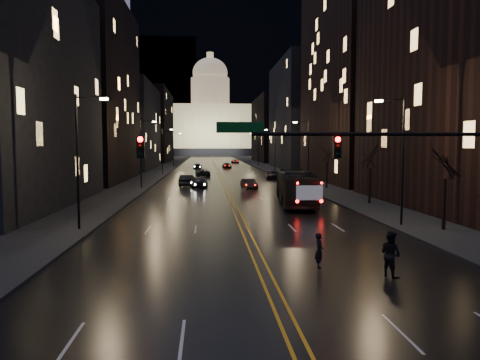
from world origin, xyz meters
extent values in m
plane|color=black|center=(0.00, 0.00, 0.00)|extent=(900.00, 900.00, 0.00)
cube|color=black|center=(0.00, 130.00, 0.01)|extent=(20.00, 320.00, 0.02)
cube|color=black|center=(-14.00, 130.00, 0.08)|extent=(8.00, 320.00, 0.16)
cube|color=black|center=(14.00, 130.00, 0.08)|extent=(8.00, 320.00, 0.16)
cube|color=orange|center=(0.00, 130.00, 0.03)|extent=(0.62, 320.00, 0.01)
cube|color=black|center=(-21.00, 54.00, 14.00)|extent=(12.00, 30.00, 28.00)
cube|color=black|center=(-21.00, 92.00, 10.00)|extent=(12.00, 34.00, 20.00)
cube|color=black|center=(-21.00, 140.00, 12.00)|extent=(12.00, 40.00, 24.00)
cube|color=black|center=(21.00, 20.00, 12.00)|extent=(12.00, 26.00, 24.00)
cube|color=black|center=(21.00, 50.00, 19.00)|extent=(12.00, 30.00, 38.00)
cube|color=black|center=(21.00, 92.00, 13.00)|extent=(12.00, 34.00, 26.00)
cube|color=black|center=(21.00, 140.00, 11.00)|extent=(12.00, 40.00, 22.00)
cube|color=black|center=(40.00, 380.00, 65.00)|extent=(520.00, 60.00, 130.00)
cube|color=black|center=(0.00, 250.00, 2.00)|extent=(90.00, 50.00, 4.00)
cube|color=#E7D286|center=(0.00, 250.00, 16.00)|extent=(80.00, 36.00, 24.00)
cylinder|color=beige|center=(0.00, 250.00, 36.00)|extent=(22.00, 22.00, 16.00)
ellipsoid|color=beige|center=(0.00, 250.00, 47.00)|extent=(20.00, 20.00, 17.00)
cylinder|color=#E7D286|center=(0.00, 250.00, 55.50)|extent=(4.00, 4.00, 6.00)
cylinder|color=black|center=(5.50, 0.00, 6.20)|extent=(12.00, 0.18, 0.18)
cube|color=black|center=(-5.50, 0.00, 5.60)|extent=(0.35, 0.30, 1.00)
cube|color=black|center=(3.50, 0.00, 5.60)|extent=(0.35, 0.30, 1.00)
sphere|color=#FF0705|center=(-5.50, -0.18, 5.95)|extent=(0.24, 0.24, 0.24)
sphere|color=#FF0705|center=(3.50, -0.18, 5.95)|extent=(0.24, 0.24, 0.24)
cube|color=#053F14|center=(-1.00, 0.00, 6.50)|extent=(2.20, 0.06, 0.50)
cylinder|color=black|center=(11.00, 10.00, 4.50)|extent=(0.16, 0.16, 9.00)
cylinder|color=black|center=(10.10, 10.00, 8.80)|extent=(1.80, 0.10, 0.10)
cube|color=#F9D595|center=(9.20, 10.00, 8.70)|extent=(0.50, 0.25, 0.15)
cylinder|color=black|center=(-11.00, 10.00, 4.50)|extent=(0.16, 0.16, 9.00)
cylinder|color=black|center=(-10.10, 10.00, 8.80)|extent=(1.80, 0.10, 0.10)
cube|color=#F9D595|center=(-9.20, 10.00, 8.70)|extent=(0.50, 0.25, 0.15)
cylinder|color=black|center=(11.00, 40.00, 4.50)|extent=(0.16, 0.16, 9.00)
cylinder|color=black|center=(10.10, 40.00, 8.80)|extent=(1.80, 0.10, 0.10)
cube|color=#F9D595|center=(9.20, 40.00, 8.70)|extent=(0.50, 0.25, 0.15)
cylinder|color=black|center=(-11.00, 40.00, 4.50)|extent=(0.16, 0.16, 9.00)
cylinder|color=black|center=(-10.10, 40.00, 8.80)|extent=(1.80, 0.10, 0.10)
cube|color=#F9D595|center=(-9.20, 40.00, 8.70)|extent=(0.50, 0.25, 0.15)
cylinder|color=black|center=(11.00, 70.00, 4.50)|extent=(0.16, 0.16, 9.00)
cylinder|color=black|center=(10.10, 70.00, 8.80)|extent=(1.80, 0.10, 0.10)
cube|color=#F9D595|center=(9.20, 70.00, 8.70)|extent=(0.50, 0.25, 0.15)
cylinder|color=black|center=(-11.00, 70.00, 4.50)|extent=(0.16, 0.16, 9.00)
cylinder|color=black|center=(-10.10, 70.00, 8.80)|extent=(1.80, 0.10, 0.10)
cube|color=#F9D595|center=(-9.20, 70.00, 8.70)|extent=(0.50, 0.25, 0.15)
cylinder|color=black|center=(11.00, 100.00, 4.50)|extent=(0.16, 0.16, 9.00)
cylinder|color=black|center=(10.10, 100.00, 8.80)|extent=(1.80, 0.10, 0.10)
cube|color=#F9D595|center=(9.20, 100.00, 8.70)|extent=(0.50, 0.25, 0.15)
cylinder|color=black|center=(-11.00, 100.00, 4.50)|extent=(0.16, 0.16, 9.00)
cylinder|color=black|center=(-10.10, 100.00, 8.80)|extent=(1.80, 0.10, 0.10)
cube|color=#F9D595|center=(-9.20, 100.00, 8.70)|extent=(0.50, 0.25, 0.15)
cylinder|color=black|center=(13.00, 8.00, 1.75)|extent=(0.24, 0.24, 3.50)
cylinder|color=black|center=(13.00, 22.00, 1.75)|extent=(0.24, 0.24, 3.50)
cylinder|color=black|center=(13.00, 38.00, 1.75)|extent=(0.24, 0.24, 3.50)
imported|color=black|center=(5.86, 22.17, 1.64)|extent=(3.74, 12.00, 3.29)
imported|color=black|center=(-3.40, 40.29, 0.76)|extent=(2.21, 4.63, 1.53)
imported|color=black|center=(-5.20, 43.58, 0.79)|extent=(2.16, 4.97, 1.59)
imported|color=black|center=(-3.20, 64.02, 0.69)|extent=(2.91, 5.24, 1.39)
imported|color=black|center=(-4.61, 90.42, 0.67)|extent=(2.13, 4.69, 1.33)
imported|color=black|center=(2.94, 38.41, 0.68)|extent=(1.98, 4.30, 1.37)
imported|color=black|center=(8.32, 55.15, 0.82)|extent=(2.26, 4.94, 1.64)
imported|color=black|center=(2.50, 93.30, 0.67)|extent=(2.30, 4.79, 1.35)
imported|color=black|center=(6.48, 124.40, 0.66)|extent=(2.75, 4.98, 1.32)
imported|color=black|center=(2.62, -0.44, 0.82)|extent=(0.47, 0.65, 1.65)
imported|color=black|center=(5.37, -2.00, 0.99)|extent=(0.92, 1.10, 1.98)
camera|label=1|loc=(-2.57, -21.37, 5.69)|focal=35.00mm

